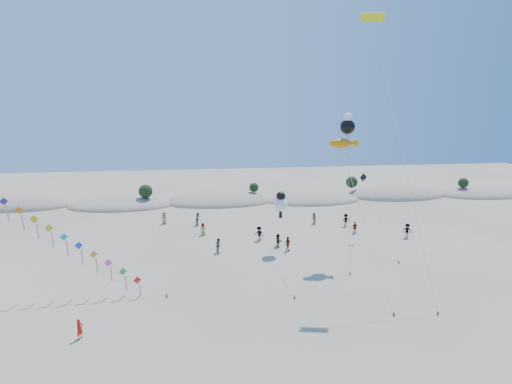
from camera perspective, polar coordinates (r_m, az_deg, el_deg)
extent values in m
plane|color=gray|center=(31.37, -0.77, -20.86)|extent=(160.00, 160.00, 0.00)
ellipsoid|color=gray|center=(79.56, -28.63, -1.67)|extent=(16.00, 8.80, 3.60)
ellipsoid|color=#223613|center=(79.35, -28.71, -0.98)|extent=(12.80, 5.76, 0.64)
ellipsoid|color=gray|center=(73.88, -17.38, -1.69)|extent=(17.60, 9.68, 3.00)
ellipsoid|color=#223613|center=(73.70, -17.42, -1.07)|extent=(14.08, 6.34, 0.70)
ellipsoid|color=gray|center=(73.48, -4.91, -1.23)|extent=(19.00, 10.45, 3.40)
ellipsoid|color=#223613|center=(73.27, -4.93, -0.52)|extent=(15.20, 6.84, 0.76)
ellipsoid|color=gray|center=(74.53, 7.52, -1.10)|extent=(16.40, 9.02, 2.80)
ellipsoid|color=#223613|center=(74.35, 7.54, -0.53)|extent=(13.12, 5.90, 0.66)
ellipsoid|color=gray|center=(81.70, 18.10, -0.43)|extent=(18.00, 9.90, 3.80)
ellipsoid|color=#223613|center=(81.48, 18.15, 0.29)|extent=(14.40, 6.48, 0.72)
ellipsoid|color=gray|center=(88.77, 27.80, -0.27)|extent=(16.80, 9.24, 3.00)
ellipsoid|color=#223613|center=(88.62, 27.86, 0.25)|extent=(13.44, 6.05, 0.67)
sphere|color=black|center=(71.58, -14.52, 0.08)|extent=(2.20, 2.20, 2.20)
sphere|color=black|center=(73.58, -0.28, 0.62)|extent=(1.60, 1.60, 1.60)
sphere|color=black|center=(79.12, 12.64, 1.29)|extent=(2.10, 2.10, 2.10)
sphere|color=black|center=(85.78, 25.92, 1.10)|extent=(1.80, 1.80, 1.80)
cube|color=#3F2D1E|center=(39.60, -11.82, -13.37)|extent=(0.12, 0.12, 0.35)
cube|color=red|center=(39.76, -15.54, -11.26)|extent=(1.35, 0.52, 1.42)
cube|color=pink|center=(40.23, -15.17, -12.67)|extent=(0.19, 0.45, 1.55)
cube|color=green|center=(39.88, -17.34, -10.09)|extent=(1.35, 0.52, 1.42)
cube|color=pink|center=(40.32, -16.97, -11.51)|extent=(0.19, 0.45, 1.55)
cube|color=#F54DAB|center=(40.06, -19.11, -8.92)|extent=(1.35, 0.52, 1.42)
cube|color=pink|center=(40.47, -18.73, -10.35)|extent=(0.19, 0.45, 1.55)
cube|color=orange|center=(40.29, -20.85, -7.76)|extent=(1.35, 0.52, 1.42)
cube|color=pink|center=(40.67, -20.47, -9.20)|extent=(0.19, 0.45, 1.55)
cube|color=blue|center=(40.58, -22.57, -6.61)|extent=(1.35, 0.52, 1.42)
cube|color=pink|center=(40.93, -22.18, -8.05)|extent=(0.19, 0.45, 1.55)
cube|color=#18B6B7|center=(40.91, -24.25, -5.47)|extent=(1.35, 0.52, 1.42)
cube|color=pink|center=(41.23, -23.85, -6.90)|extent=(0.19, 0.45, 1.55)
cube|color=#D1DD1A|center=(41.29, -25.89, -4.34)|extent=(1.35, 0.52, 1.42)
cube|color=pink|center=(41.59, -25.49, -5.77)|extent=(0.19, 0.45, 1.55)
cube|color=gold|center=(41.73, -27.50, -3.23)|extent=(1.35, 0.52, 1.42)
cube|color=pink|center=(41.99, -27.10, -4.66)|extent=(0.19, 0.45, 1.55)
cube|color=orange|center=(42.21, -29.07, -2.14)|extent=(1.35, 0.52, 1.42)
cube|color=pink|center=(42.45, -28.66, -3.56)|extent=(0.19, 0.45, 1.55)
cube|color=#36238E|center=(42.74, -30.60, -1.08)|extent=(1.35, 0.52, 1.42)
cube|color=pink|center=(42.95, -30.19, -2.49)|extent=(0.19, 0.45, 1.55)
cube|color=#3F2D1E|center=(37.56, 17.90, -15.27)|extent=(0.10, 0.10, 0.30)
cylinder|color=silver|center=(40.95, 14.13, -3.46)|extent=(0.59, 13.45, 12.61)
ellipsoid|color=orange|center=(45.91, 11.15, 6.37)|extent=(2.40, 1.05, 1.05)
cone|color=orange|center=(46.35, 12.74, 6.36)|extent=(0.96, 0.96, 0.96)
cube|color=#3F2D1E|center=(38.71, 5.17, -13.81)|extent=(0.10, 0.10, 0.30)
cylinder|color=silver|center=(43.30, 4.12, -7.16)|extent=(1.02, 12.19, 5.53)
sphere|color=white|center=(48.32, 3.31, -1.66)|extent=(1.57, 1.57, 1.57)
sphere|color=black|center=(48.10, 3.33, -0.57)|extent=(1.05, 1.05, 1.05)
cube|color=black|center=(48.62, 3.29, -3.02)|extent=(0.35, 0.18, 0.80)
cube|color=#3F2D1E|center=(44.29, 12.44, -10.58)|extent=(0.10, 0.10, 0.30)
cylinder|color=silver|center=(45.04, 12.26, -0.84)|extent=(1.19, 6.04, 14.27)
sphere|color=black|center=(47.02, 12.10, 8.51)|extent=(1.59, 1.59, 1.59)
sphere|color=white|center=(46.98, 12.15, 9.66)|extent=(1.03, 1.03, 1.03)
cube|color=white|center=(47.11, 12.03, 7.06)|extent=(0.35, 0.18, 0.80)
cube|color=white|center=(46.80, 11.28, 8.53)|extent=(0.60, 0.15, 0.25)
cube|color=white|center=(47.26, 12.91, 8.49)|extent=(0.60, 0.15, 0.25)
cube|color=#3F2D1E|center=(38.94, 23.08, -14.66)|extent=(0.10, 0.10, 0.30)
cylinder|color=silver|center=(38.68, 19.08, 4.20)|extent=(3.15, 9.46, 24.33)
cube|color=yellow|center=(42.61, 15.28, 21.57)|extent=(2.15, 0.88, 0.76)
cube|color=black|center=(42.63, 15.27, 21.57)|extent=(2.08, 0.54, 0.19)
cube|color=#3F2D1E|center=(48.53, 18.51, -8.88)|extent=(0.10, 0.10, 0.30)
cylinder|color=silver|center=(51.34, 16.17, -3.26)|extent=(0.70, 9.49, 7.65)
cube|color=black|center=(54.64, 14.12, 1.89)|extent=(1.04, 0.31, 1.07)
imported|color=red|center=(35.11, -22.46, -16.53)|extent=(0.58, 0.67, 1.55)
imported|color=slate|center=(49.14, -5.01, -7.12)|extent=(0.82, 0.95, 1.71)
imported|color=slate|center=(55.38, -7.09, -4.96)|extent=(0.91, 0.72, 1.62)
imported|color=slate|center=(49.55, 4.24, -6.93)|extent=(1.05, 0.96, 1.72)
imported|color=slate|center=(52.98, 0.42, -5.57)|extent=(1.31, 1.27, 1.80)
imported|color=slate|center=(50.85, 2.97, -6.46)|extent=(0.88, 1.57, 1.61)
imported|color=slate|center=(60.17, 11.87, -3.67)|extent=(1.19, 0.79, 1.72)
imported|color=slate|center=(60.29, 7.72, -3.54)|extent=(0.73, 0.88, 1.62)
imported|color=slate|center=(61.27, -12.15, -3.43)|extent=(0.92, 0.72, 1.65)
imported|color=slate|center=(57.24, 13.05, -4.64)|extent=(0.94, 0.44, 1.56)
imported|color=slate|center=(57.36, 19.51, -4.87)|extent=(1.35, 1.08, 1.82)
imported|color=slate|center=(59.68, -7.72, -3.61)|extent=(0.93, 1.05, 1.80)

